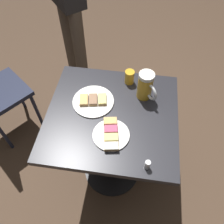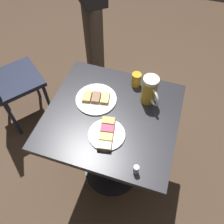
{
  "view_description": "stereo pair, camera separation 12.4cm",
  "coord_description": "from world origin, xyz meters",
  "px_view_note": "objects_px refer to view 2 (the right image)",
  "views": [
    {
      "loc": [
        -0.73,
        -0.11,
        1.79
      ],
      "look_at": [
        0.0,
        0.0,
        0.79
      ],
      "focal_mm": 36.8,
      "sensor_mm": 36.0,
      "label": 1
    },
    {
      "loc": [
        -0.7,
        -0.23,
        1.79
      ],
      "look_at": [
        0.0,
        0.0,
        0.79
      ],
      "focal_mm": 36.8,
      "sensor_mm": 36.0,
      "label": 2
    }
  ],
  "objects_px": {
    "beer_glass_small": "(136,80)",
    "salt_shaker": "(136,170)",
    "plate_far": "(96,99)",
    "beer_mug": "(150,91)",
    "cafe_chair": "(5,78)",
    "plate_near": "(107,134)"
  },
  "relations": [
    {
      "from": "beer_mug",
      "to": "cafe_chair",
      "type": "relative_size",
      "value": 0.2
    },
    {
      "from": "plate_near",
      "to": "plate_far",
      "type": "distance_m",
      "value": 0.24
    },
    {
      "from": "plate_far",
      "to": "beer_mug",
      "type": "xyz_separation_m",
      "value": [
        0.08,
        -0.28,
        0.08
      ]
    },
    {
      "from": "plate_far",
      "to": "salt_shaker",
      "type": "xyz_separation_m",
      "value": [
        -0.35,
        -0.32,
        0.02
      ]
    },
    {
      "from": "plate_far",
      "to": "plate_near",
      "type": "bearing_deg",
      "value": -146.99
    },
    {
      "from": "salt_shaker",
      "to": "cafe_chair",
      "type": "xyz_separation_m",
      "value": [
        0.53,
        1.16,
        -0.29
      ]
    },
    {
      "from": "beer_mug",
      "to": "salt_shaker",
      "type": "bearing_deg",
      "value": -174.82
    },
    {
      "from": "cafe_chair",
      "to": "plate_near",
      "type": "bearing_deg",
      "value": 15.95
    },
    {
      "from": "plate_near",
      "to": "beer_mug",
      "type": "distance_m",
      "value": 0.33
    },
    {
      "from": "plate_near",
      "to": "cafe_chair",
      "type": "relative_size",
      "value": 0.23
    },
    {
      "from": "plate_near",
      "to": "plate_far",
      "type": "height_order",
      "value": "same"
    },
    {
      "from": "plate_near",
      "to": "salt_shaker",
      "type": "height_order",
      "value": "salt_shaker"
    },
    {
      "from": "plate_far",
      "to": "beer_mug",
      "type": "height_order",
      "value": "beer_mug"
    },
    {
      "from": "plate_far",
      "to": "cafe_chair",
      "type": "height_order",
      "value": "cafe_chair"
    },
    {
      "from": "beer_mug",
      "to": "salt_shaker",
      "type": "height_order",
      "value": "beer_mug"
    },
    {
      "from": "plate_far",
      "to": "beer_glass_small",
      "type": "distance_m",
      "value": 0.26
    },
    {
      "from": "plate_near",
      "to": "salt_shaker",
      "type": "bearing_deg",
      "value": -127.62
    },
    {
      "from": "cafe_chair",
      "to": "plate_far",
      "type": "bearing_deg",
      "value": 25.45
    },
    {
      "from": "beer_glass_small",
      "to": "salt_shaker",
      "type": "xyz_separation_m",
      "value": [
        -0.54,
        -0.14,
        -0.01
      ]
    },
    {
      "from": "plate_near",
      "to": "cafe_chair",
      "type": "distance_m",
      "value": 1.08
    },
    {
      "from": "plate_far",
      "to": "beer_mug",
      "type": "bearing_deg",
      "value": -73.57
    },
    {
      "from": "cafe_chair",
      "to": "salt_shaker",
      "type": "bearing_deg",
      "value": 12.96
    }
  ]
}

